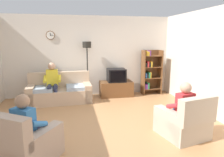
{
  "coord_description": "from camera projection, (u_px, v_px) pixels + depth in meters",
  "views": [
    {
      "loc": [
        -0.59,
        -4.31,
        1.95
      ],
      "look_at": [
        0.4,
        0.72,
        0.93
      ],
      "focal_mm": 32.36,
      "sensor_mm": 36.0,
      "label": 1
    }
  ],
  "objects": [
    {
      "name": "armchair_near_window",
      "position": [
        26.0,
        145.0,
        3.2
      ],
      "size": [
        1.15,
        1.17,
        0.9
      ],
      "color": "tan",
      "rests_on": "ground_plane"
    },
    {
      "name": "couch",
      "position": [
        60.0,
        92.0,
        6.27
      ],
      "size": [
        1.94,
        0.96,
        0.9
      ],
      "color": "tan",
      "rests_on": "ground_plane"
    },
    {
      "name": "floor_lamp",
      "position": [
        87.0,
        54.0,
        6.6
      ],
      "size": [
        0.28,
        0.28,
        1.85
      ],
      "color": "black",
      "rests_on": "ground_plane"
    },
    {
      "name": "armchair_near_bookshelf",
      "position": [
        183.0,
        123.0,
        4.04
      ],
      "size": [
        0.97,
        1.03,
        0.9
      ],
      "color": "#BCAD99",
      "rests_on": "ground_plane"
    },
    {
      "name": "person_in_right_armchair",
      "position": [
        181.0,
        106.0,
        4.06
      ],
      "size": [
        0.57,
        0.59,
        1.12
      ],
      "color": "red",
      "rests_on": "ground_plane"
    },
    {
      "name": "ground_plane",
      "position": [
        101.0,
        125.0,
        4.64
      ],
      "size": [
        12.0,
        12.0,
        0.0
      ],
      "primitive_type": "plane",
      "color": "#B27F51"
    },
    {
      "name": "tv_stand",
      "position": [
        116.0,
        89.0,
        6.92
      ],
      "size": [
        1.1,
        0.56,
        0.51
      ],
      "color": "brown",
      "rests_on": "ground_plane"
    },
    {
      "name": "tv",
      "position": [
        116.0,
        75.0,
        6.8
      ],
      "size": [
        0.6,
        0.49,
        0.44
      ],
      "color": "black",
      "rests_on": "tv_stand"
    },
    {
      "name": "right_wall",
      "position": [
        216.0,
        63.0,
        4.92
      ],
      "size": [
        0.12,
        5.8,
        2.7
      ],
      "primitive_type": "cube",
      "color": "silver",
      "rests_on": "ground_plane"
    },
    {
      "name": "person_in_left_armchair",
      "position": [
        29.0,
        124.0,
        3.22
      ],
      "size": [
        0.61,
        0.64,
        1.12
      ],
      "color": "#3372B2",
      "rests_on": "ground_plane"
    },
    {
      "name": "back_wall_assembly",
      "position": [
        90.0,
        56.0,
        6.94
      ],
      "size": [
        6.2,
        0.17,
        2.7
      ],
      "color": "silver",
      "rests_on": "ground_plane"
    },
    {
      "name": "person_on_couch",
      "position": [
        52.0,
        81.0,
        6.05
      ],
      "size": [
        0.52,
        0.55,
        1.24
      ],
      "color": "yellow",
      "rests_on": "ground_plane"
    },
    {
      "name": "bookshelf",
      "position": [
        150.0,
        72.0,
        7.12
      ],
      "size": [
        0.68,
        0.36,
        1.55
      ],
      "color": "brown",
      "rests_on": "ground_plane"
    }
  ]
}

